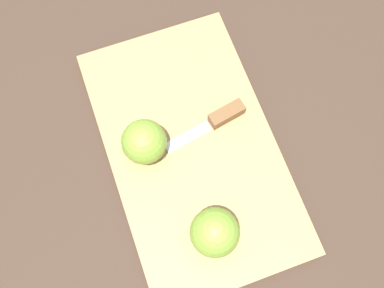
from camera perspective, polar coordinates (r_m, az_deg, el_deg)
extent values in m
plane|color=#38281E|center=(0.71, 0.00, -0.98)|extent=(4.00, 4.00, 0.00)
cube|color=#A37A4C|center=(0.70, 0.00, -0.76)|extent=(0.43, 0.26, 0.02)
sphere|color=olive|center=(0.63, 2.92, -11.13)|extent=(0.07, 0.07, 0.07)
cylinder|color=beige|center=(0.63, 2.72, -10.60)|extent=(0.01, 0.07, 0.07)
sphere|color=olive|center=(0.66, -6.09, 0.29)|extent=(0.07, 0.07, 0.07)
cylinder|color=beige|center=(0.67, -5.71, 0.65)|extent=(0.06, 0.03, 0.06)
cube|color=silver|center=(0.70, -0.32, 0.95)|extent=(0.03, 0.08, 0.00)
cube|color=brown|center=(0.70, 4.43, 3.82)|extent=(0.03, 0.06, 0.02)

